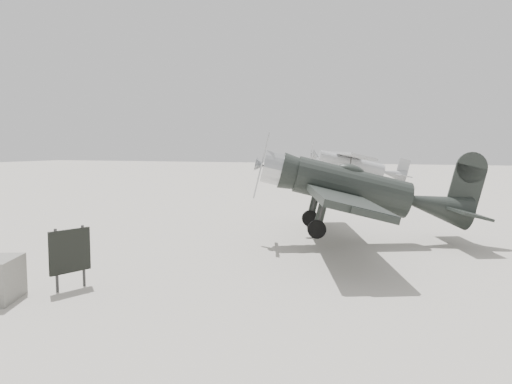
% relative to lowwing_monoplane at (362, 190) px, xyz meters
% --- Properties ---
extents(ground, '(160.00, 160.00, 0.00)m').
position_rel_lowwing_monoplane_xyz_m(ground, '(-2.67, -2.28, -1.81)').
color(ground, '#A29D90').
rests_on(ground, ground).
extents(lowwing_monoplane, '(7.68, 10.51, 3.42)m').
position_rel_lowwing_monoplane_xyz_m(lowwing_monoplane, '(0.00, 0.00, 0.00)').
color(lowwing_monoplane, black).
rests_on(lowwing_monoplane, ground).
extents(highwing_monoplane, '(8.25, 11.18, 3.23)m').
position_rel_lowwing_monoplane_xyz_m(highwing_monoplane, '(-4.08, 23.62, 0.21)').
color(highwing_monoplane, '#929497').
rests_on(highwing_monoplane, ground).
extents(sign_board, '(0.40, 0.97, 1.45)m').
position_rel_lowwing_monoplane_xyz_m(sign_board, '(-5.44, -7.84, -0.94)').
color(sign_board, '#333333').
rests_on(sign_board, ground).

